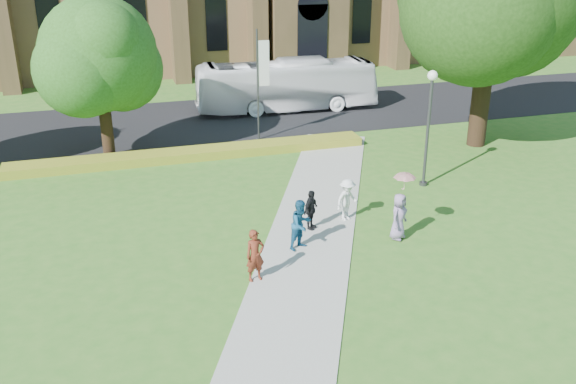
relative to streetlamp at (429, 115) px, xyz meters
name	(u,v)px	position (x,y,z in m)	size (l,w,h in m)	color
ground	(313,278)	(-7.50, -6.50, -3.30)	(160.00, 160.00, 0.00)	#346F21
road	(208,119)	(-7.50, 13.50, -3.29)	(160.00, 10.00, 0.02)	black
footpath	(304,264)	(-7.50, -5.50, -3.28)	(3.20, 30.00, 0.04)	#B2B2A8
flower_hedge	(192,154)	(-9.50, 6.70, -3.07)	(18.00, 1.40, 0.45)	gold
streetlamp	(429,115)	(0.00, 0.00, 0.00)	(0.44, 0.44, 5.24)	#38383D
street_tree_1	(98,54)	(-13.50, 8.00, 1.93)	(5.60, 5.60, 8.05)	#332114
banner_pole_0	(260,79)	(-5.39, 8.70, 0.09)	(0.70, 0.10, 6.00)	#38383D
tour_coach	(286,85)	(-2.26, 14.23, -1.68)	(2.68, 11.43, 3.18)	white
pedestrian_0	(255,255)	(-9.37, -6.11, -2.36)	(0.66, 0.43, 1.80)	maroon
pedestrian_1	(301,225)	(-7.24, -4.37, -2.32)	(0.91, 0.71, 1.88)	navy
pedestrian_2	(347,200)	(-4.74, -2.53, -2.40)	(1.10, 0.63, 1.71)	silver
pedestrian_3	(311,210)	(-6.39, -2.93, -2.47)	(0.93, 0.39, 1.58)	black
pedestrian_4	(399,216)	(-3.52, -4.64, -2.37)	(0.87, 0.57, 1.78)	gray
parasol	(404,184)	(-3.34, -4.54, -1.13)	(0.79, 0.79, 0.69)	pink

